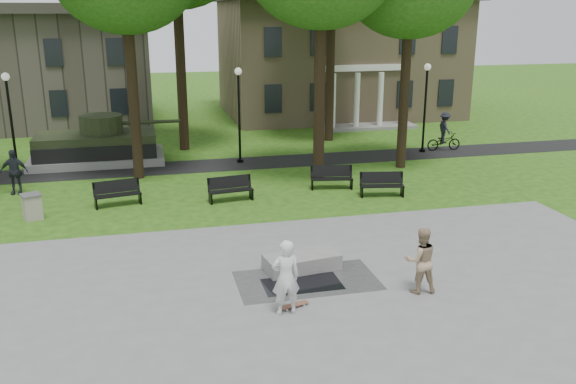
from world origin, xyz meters
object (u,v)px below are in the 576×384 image
Objects in this scene: skateboarder at (286,277)px; friend_watching at (421,260)px; cyclist at (444,135)px; park_bench_0 at (118,193)px; concrete_block at (302,262)px; trash_bin at (32,207)px.

skateboarder is 1.07× the size of friend_watching.
cyclist is 18.13m from park_bench_0.
friend_watching is 18.24m from cyclist.
concrete_block is 1.19× the size of park_bench_0.
friend_watching is 1.00× the size of park_bench_0.
cyclist is 1.14× the size of park_bench_0.
park_bench_0 is at bearing 125.27° from concrete_block.
concrete_block is at bearing -32.94° from friend_watching.
skateboarder is 1.07× the size of park_bench_0.
trash_bin is at bearing 111.28° from cyclist.
friend_watching is 0.88× the size of cyclist.
friend_watching is (2.72, -2.23, 0.70)m from concrete_block.
friend_watching reaches higher than concrete_block.
park_bench_0 is 1.93× the size of trash_bin.
concrete_block is at bearing -38.49° from trash_bin.
concrete_block is 1.11× the size of skateboarder.
skateboarder reaches higher than concrete_block.
concrete_block is 2.29× the size of trash_bin.
trash_bin is (-3.02, -0.97, -0.04)m from park_bench_0.
skateboarder reaches higher than friend_watching.
skateboarder is 3.85m from friend_watching.
skateboarder is at bearing -78.29° from park_bench_0.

